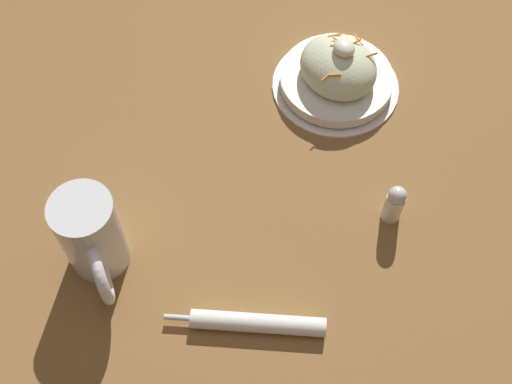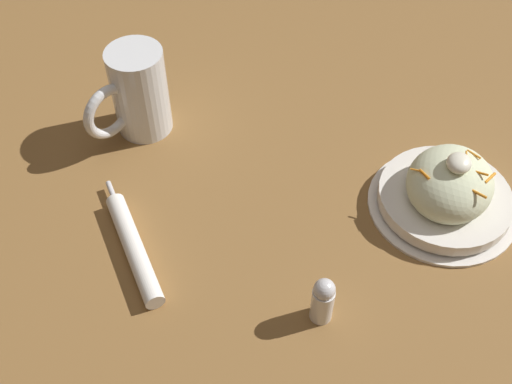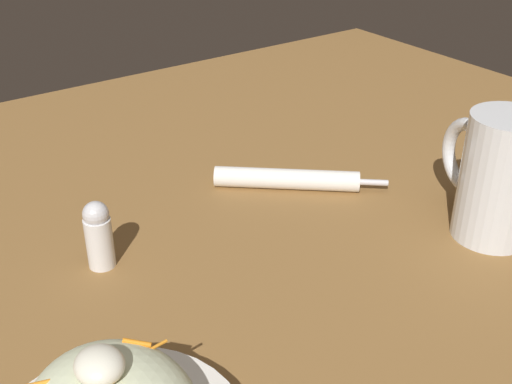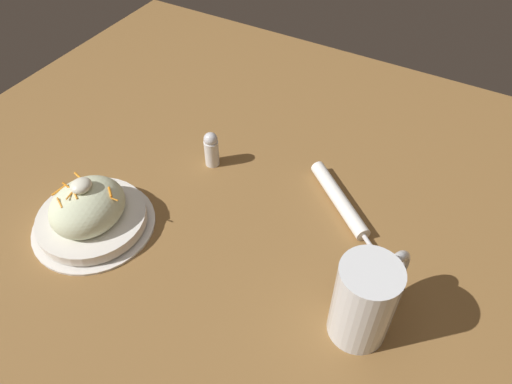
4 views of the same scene
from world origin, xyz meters
name	(u,v)px [view 3 (image 3 of 4)]	position (x,y,z in m)	size (l,w,h in m)	color
ground_plane	(322,299)	(0.00, 0.00, 0.00)	(1.43, 1.43, 0.00)	olive
beer_mug	(497,183)	(0.02, 0.23, 0.06)	(0.15, 0.09, 0.14)	white
napkin_roll	(288,179)	(-0.20, 0.11, 0.01)	(0.15, 0.18, 0.03)	white
salt_shaker	(98,234)	(-0.18, -0.15, 0.04)	(0.03, 0.03, 0.08)	white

